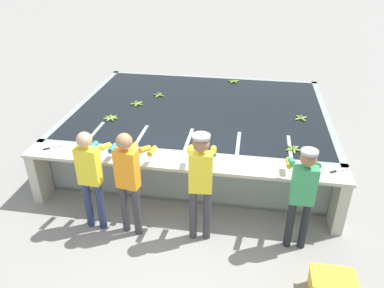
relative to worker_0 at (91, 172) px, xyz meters
name	(u,v)px	position (x,y,z in m)	size (l,w,h in m)	color
ground_plane	(179,219)	(1.21, 0.31, -0.97)	(80.00, 80.00, 0.00)	gray
wash_tank	(200,128)	(1.21, 2.67, -0.51)	(5.00, 3.85, 0.94)	gray
work_ledge	(181,176)	(1.21, 0.54, -0.30)	(5.00, 0.45, 0.94)	#B7B2A3
worker_0	(91,172)	(0.00, 0.00, 0.00)	(0.43, 0.72, 1.62)	navy
worker_1	(129,175)	(0.58, -0.03, 0.03)	(0.48, 0.74, 1.67)	#38383D
worker_2	(201,177)	(1.59, 0.01, 0.08)	(0.44, 0.74, 1.71)	#38383D
worker_3	(303,190)	(2.97, 0.05, -0.01)	(0.41, 0.71, 1.59)	#1E2328
banana_bunch_floating_0	(110,118)	(-0.38, 1.85, -0.02)	(0.28, 0.28, 0.08)	#93BC3D
banana_bunch_floating_1	(233,81)	(1.76, 4.29, -0.02)	(0.28, 0.27, 0.08)	#8CB738
banana_bunch_floating_2	(301,118)	(3.15, 2.41, -0.02)	(0.25, 0.25, 0.08)	#9EC642
banana_bunch_floating_3	(294,149)	(2.93, 1.18, -0.02)	(0.28, 0.27, 0.08)	#7FAD33
banana_bunch_floating_4	(137,104)	(-0.09, 2.60, -0.02)	(0.28, 0.27, 0.08)	#93BC3D
banana_bunch_floating_5	(159,95)	(0.23, 3.13, -0.02)	(0.28, 0.28, 0.08)	#75A333
banana_bunch_floating_6	(200,139)	(1.40, 1.30, -0.02)	(0.28, 0.27, 0.08)	#9EC642
knife_0	(51,148)	(-0.93, 0.61, -0.02)	(0.30, 0.24, 0.02)	silver
knife_1	(337,171)	(3.51, 0.64, -0.02)	(0.32, 0.20, 0.02)	silver
crate	(332,286)	(3.35, -0.80, -0.81)	(0.55, 0.39, 0.32)	gold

